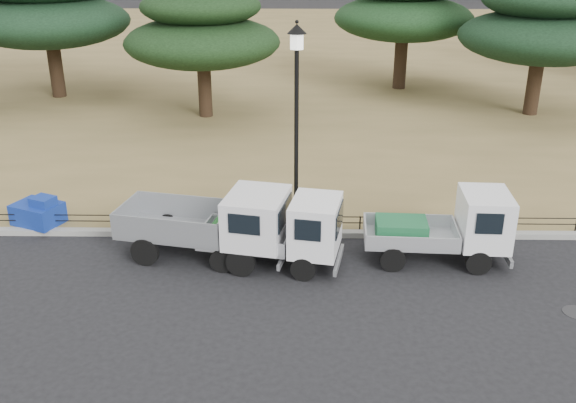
{
  "coord_description": "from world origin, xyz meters",
  "views": [
    {
      "loc": [
        0.25,
        -13.53,
        7.84
      ],
      "look_at": [
        0.0,
        2.0,
        1.3
      ],
      "focal_mm": 40.0,
      "sensor_mm": 36.0,
      "label": 1
    }
  ],
  "objects_px": {
    "truck_large": "(214,221)",
    "tarp_pile": "(38,212)",
    "truck_kei_front": "(282,232)",
    "truck_kei_rear": "(448,227)",
    "street_lamp": "(297,95)"
  },
  "relations": [
    {
      "from": "truck_large",
      "to": "truck_kei_front",
      "type": "bearing_deg",
      "value": 0.15
    },
    {
      "from": "truck_large",
      "to": "tarp_pile",
      "type": "bearing_deg",
      "value": 173.76
    },
    {
      "from": "truck_kei_rear",
      "to": "street_lamp",
      "type": "xyz_separation_m",
      "value": [
        -3.86,
        1.63,
        2.99
      ]
    },
    {
      "from": "street_lamp",
      "to": "tarp_pile",
      "type": "height_order",
      "value": "street_lamp"
    },
    {
      "from": "truck_kei_front",
      "to": "tarp_pile",
      "type": "distance_m",
      "value": 7.28
    },
    {
      "from": "truck_large",
      "to": "truck_kei_rear",
      "type": "xyz_separation_m",
      "value": [
        5.95,
        -0.04,
        -0.11
      ]
    },
    {
      "from": "street_lamp",
      "to": "truck_kei_rear",
      "type": "bearing_deg",
      "value": -22.97
    },
    {
      "from": "truck_large",
      "to": "street_lamp",
      "type": "relative_size",
      "value": 0.82
    },
    {
      "from": "truck_large",
      "to": "tarp_pile",
      "type": "relative_size",
      "value": 2.92
    },
    {
      "from": "truck_large",
      "to": "tarp_pile",
      "type": "distance_m",
      "value": 5.52
    },
    {
      "from": "truck_large",
      "to": "truck_kei_front",
      "type": "height_order",
      "value": "truck_large"
    },
    {
      "from": "truck_kei_rear",
      "to": "truck_large",
      "type": "bearing_deg",
      "value": -177.12
    },
    {
      "from": "street_lamp",
      "to": "tarp_pile",
      "type": "distance_m",
      "value": 8.09
    },
    {
      "from": "truck_kei_front",
      "to": "tarp_pile",
      "type": "xyz_separation_m",
      "value": [
        -6.97,
        2.06,
        -0.42
      ]
    },
    {
      "from": "truck_kei_front",
      "to": "truck_kei_rear",
      "type": "xyz_separation_m",
      "value": [
        4.21,
        0.32,
        0.02
      ]
    }
  ]
}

